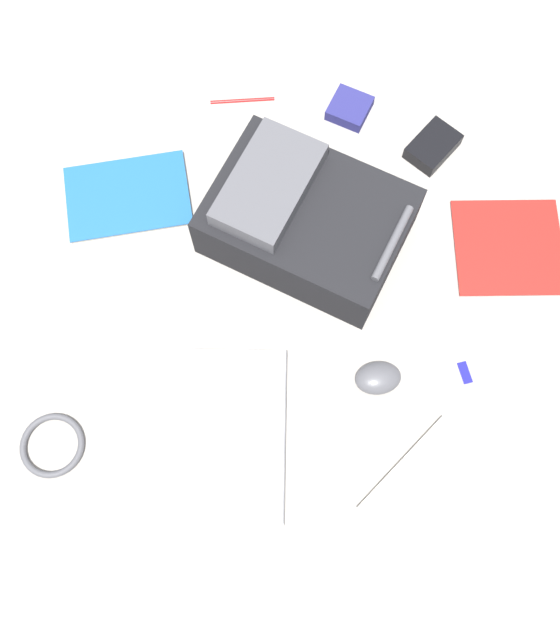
{
  "coord_description": "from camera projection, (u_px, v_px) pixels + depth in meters",
  "views": [
    {
      "loc": [
        0.48,
        0.03,
        1.38
      ],
      "look_at": [
        0.04,
        -0.05,
        0.02
      ],
      "focal_mm": 39.64,
      "sensor_mm": 36.0,
      "label": 1
    }
  ],
  "objects": [
    {
      "name": "book_comic",
      "position": [
        128.0,
        197.0,
        1.53
      ],
      "size": [
        0.26,
        0.31,
        0.01
      ],
      "color": "silver",
      "rests_on": "ground_plane"
    },
    {
      "name": "book_blue",
      "position": [
        508.0,
        247.0,
        1.49
      ],
      "size": [
        0.25,
        0.26,
        0.01
      ],
      "color": "silver",
      "rests_on": "ground_plane"
    },
    {
      "name": "book_red",
      "position": [
        435.0,
        495.0,
        1.33
      ],
      "size": [
        0.3,
        0.29,
        0.02
      ],
      "color": "silver",
      "rests_on": "ground_plane"
    },
    {
      "name": "backpack",
      "position": [
        304.0,
        219.0,
        1.44
      ],
      "size": [
        0.39,
        0.46,
        0.17
      ],
      "color": "black",
      "rests_on": "ground_plane"
    },
    {
      "name": "cable_coil",
      "position": [
        52.0,
        445.0,
        1.36
      ],
      "size": [
        0.13,
        0.13,
        0.01
      ],
      "primitive_type": "torus",
      "color": "#4C4C51",
      "rests_on": "ground_plane"
    },
    {
      "name": "earbud_pouch",
      "position": [
        350.0,
        108.0,
        1.59
      ],
      "size": [
        0.11,
        0.11,
        0.03
      ],
      "primitive_type": "cube",
      "rotation": [
        0.0,
        0.0,
        -0.28
      ],
      "color": "navy",
      "rests_on": "ground_plane"
    },
    {
      "name": "computer_mouse",
      "position": [
        378.0,
        378.0,
        1.39
      ],
      "size": [
        0.09,
        0.11,
        0.04
      ],
      "primitive_type": "ellipsoid",
      "rotation": [
        0.0,
        0.0,
        0.31
      ],
      "color": "#4C4C51",
      "rests_on": "ground_plane"
    },
    {
      "name": "ground_plane",
      "position": [
        305.0,
        309.0,
        1.46
      ],
      "size": [
        3.41,
        3.41,
        0.0
      ],
      "primitive_type": "plane",
      "color": "gray"
    },
    {
      "name": "usb_stick",
      "position": [
        465.0,
        372.0,
        1.41
      ],
      "size": [
        0.05,
        0.03,
        0.01
      ],
      "primitive_type": "cube",
      "rotation": [
        0.0,
        0.0,
        1.98
      ],
      "color": "#191999",
      "rests_on": "ground_plane"
    },
    {
      "name": "power_brick",
      "position": [
        433.0,
        146.0,
        1.56
      ],
      "size": [
        0.14,
        0.13,
        0.03
      ],
      "primitive_type": "cube",
      "rotation": [
        0.0,
        0.0,
        1.01
      ],
      "color": "black",
      "rests_on": "ground_plane"
    },
    {
      "name": "laptop",
      "position": [
        218.0,
        434.0,
        1.36
      ],
      "size": [
        0.37,
        0.31,
        0.03
      ],
      "color": "#929296",
      "rests_on": "ground_plane"
    },
    {
      "name": "pen_black",
      "position": [
        242.0,
        100.0,
        1.61
      ],
      "size": [
        0.04,
        0.14,
        0.01
      ],
      "primitive_type": "cylinder",
      "rotation": [
        1.57,
        0.0,
        0.23
      ],
      "color": "red",
      "rests_on": "ground_plane"
    }
  ]
}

